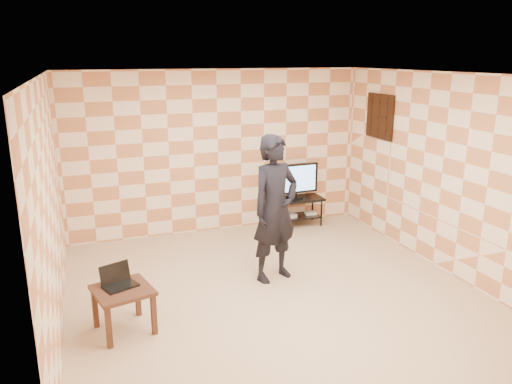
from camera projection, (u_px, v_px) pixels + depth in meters
floor at (272, 290)px, 6.39m from camera, size 5.00×5.00×0.00m
wall_back at (218, 152)px, 8.30m from camera, size 5.00×0.02×2.70m
wall_front at (393, 269)px, 3.76m from camera, size 5.00×0.02×2.70m
wall_left at (51, 209)px, 5.22m from camera, size 0.02×5.00×2.70m
wall_right at (442, 173)px, 6.84m from camera, size 0.02×5.00×2.70m
ceiling at (274, 74)px, 5.67m from camera, size 5.00×5.00×0.02m
wall_art at (380, 116)px, 8.08m from camera, size 0.04×0.72×0.72m
tv_stand at (295, 206)px, 8.72m from camera, size 0.99×0.45×0.50m
tv at (295, 179)px, 8.59m from camera, size 0.84×0.17×0.61m
dvd_player at (283, 216)px, 8.69m from camera, size 0.44×0.35×0.07m
game_console at (310, 213)px, 8.88m from camera, size 0.22×0.17×0.04m
side_table at (123, 296)px, 5.35m from camera, size 0.70×0.70×0.50m
laptop at (118, 281)px, 5.38m from camera, size 0.42×0.38×0.23m
person at (275, 209)px, 6.50m from camera, size 0.82×0.67×1.95m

